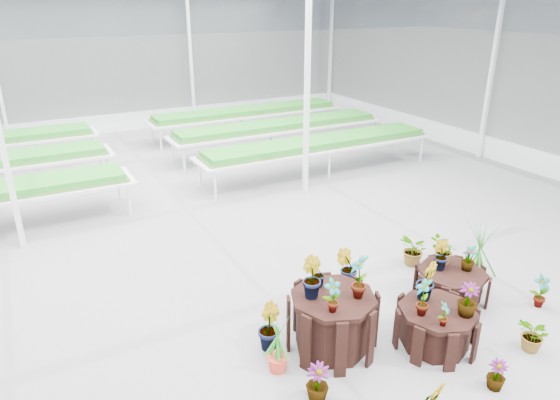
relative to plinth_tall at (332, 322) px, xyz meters
name	(u,v)px	position (x,y,z in m)	size (l,w,h in m)	color
ground_plane	(269,313)	(-0.38, 1.04, -0.38)	(24.00, 24.00, 0.00)	gray
greenhouse_shell	(267,164)	(-0.38, 1.04, 1.87)	(18.00, 24.00, 4.50)	white
steel_frame	(267,164)	(-0.38, 1.04, 1.87)	(18.00, 24.00, 4.50)	silver
nursery_benches	(142,156)	(-0.38, 8.24, 0.04)	(16.00, 7.00, 0.84)	silver
plinth_tall	(332,322)	(0.00, 0.00, 0.00)	(1.13, 1.13, 0.77)	black
plinth_mid	(436,327)	(1.20, -0.60, -0.11)	(1.03, 1.03, 0.54)	black
plinth_low	(451,285)	(2.20, 0.10, -0.15)	(1.04, 1.04, 0.47)	black
nursery_plants	(406,290)	(1.20, -0.01, 0.12)	(4.36, 3.24, 1.36)	#257823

